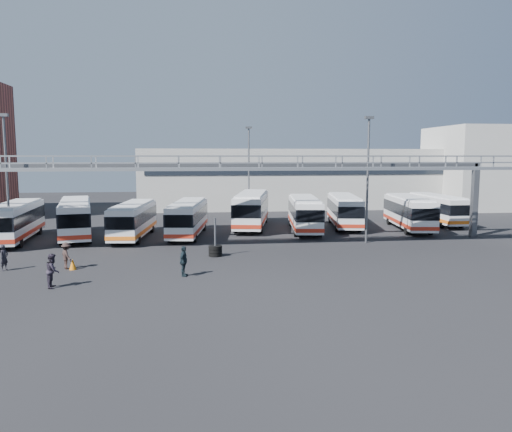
{
  "coord_description": "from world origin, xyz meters",
  "views": [
    {
      "loc": [
        -1.93,
        -31.87,
        7.02
      ],
      "look_at": [
        2.79,
        6.0,
        2.46
      ],
      "focal_mm": 35.0,
      "sensor_mm": 36.0,
      "label": 1
    }
  ],
  "objects": [
    {
      "name": "cone_right",
      "position": [
        -9.51,
        -0.18,
        0.35
      ],
      "size": [
        0.49,
        0.49,
        0.69
      ],
      "primitive_type": "cone",
      "rotation": [
        0.0,
        0.0,
        0.12
      ],
      "color": "orange",
      "rests_on": "ground"
    },
    {
      "name": "light_pole_left",
      "position": [
        -16.0,
        8.0,
        5.73
      ],
      "size": [
        0.7,
        0.35,
        10.21
      ],
      "color": "#4C4F54",
      "rests_on": "ground"
    },
    {
      "name": "bus_8",
      "position": [
        18.64,
        13.77,
        1.77
      ],
      "size": [
        3.98,
        10.78,
        3.2
      ],
      "rotation": [
        0.0,
        0.0,
        -0.15
      ],
      "color": "silver",
      "rests_on": "ground"
    },
    {
      "name": "gantry",
      "position": [
        0.0,
        5.87,
        5.51
      ],
      "size": [
        51.4,
        5.15,
        7.1
      ],
      "color": "#94989D",
      "rests_on": "ground"
    },
    {
      "name": "bus_2",
      "position": [
        -12.17,
        12.6,
        1.82
      ],
      "size": [
        4.64,
        11.11,
        3.29
      ],
      "rotation": [
        0.0,
        0.0,
        0.2
      ],
      "color": "silver",
      "rests_on": "ground"
    },
    {
      "name": "bus_7",
      "position": [
        12.94,
        16.14,
        1.75
      ],
      "size": [
        4.18,
        10.69,
        3.17
      ],
      "rotation": [
        0.0,
        0.0,
        -0.17
      ],
      "color": "silver",
      "rests_on": "ground"
    },
    {
      "name": "light_pole_mid",
      "position": [
        12.0,
        7.0,
        5.73
      ],
      "size": [
        0.7,
        0.35,
        10.21
      ],
      "color": "#4C4F54",
      "rests_on": "ground"
    },
    {
      "name": "bus_5",
      "position": [
        3.7,
        16.76,
        1.93
      ],
      "size": [
        4.9,
        11.76,
        3.48
      ],
      "rotation": [
        0.0,
        0.0,
        -0.2
      ],
      "color": "silver",
      "rests_on": "ground"
    },
    {
      "name": "pedestrian_d",
      "position": [
        -2.6,
        -2.8,
        0.9
      ],
      "size": [
        0.75,
        1.14,
        1.81
      ],
      "primitive_type": "imported",
      "rotation": [
        0.0,
        0.0,
        1.26
      ],
      "color": "black",
      "rests_on": "ground"
    },
    {
      "name": "pedestrian_a",
      "position": [
        -13.65,
        0.09,
        0.81
      ],
      "size": [
        0.58,
        0.69,
        1.62
      ],
      "primitive_type": "imported",
      "rotation": [
        0.0,
        0.0,
        1.18
      ],
      "color": "black",
      "rests_on": "ground"
    },
    {
      "name": "warehouse",
      "position": [
        12.0,
        38.0,
        4.0
      ],
      "size": [
        42.0,
        14.0,
        8.0
      ],
      "primitive_type": "cube",
      "color": "#9E9E99",
      "rests_on": "ground"
    },
    {
      "name": "bus_3",
      "position": [
        -7.17,
        11.8,
        1.68
      ],
      "size": [
        3.23,
        10.15,
        3.03
      ],
      "rotation": [
        0.0,
        0.0,
        -0.09
      ],
      "color": "silver",
      "rests_on": "ground"
    },
    {
      "name": "bus_1",
      "position": [
        -16.66,
        11.26,
        1.78
      ],
      "size": [
        3.25,
        10.73,
        3.21
      ],
      "rotation": [
        0.0,
        0.0,
        0.08
      ],
      "color": "silver",
      "rests_on": "ground"
    },
    {
      "name": "pedestrian_b",
      "position": [
        -9.54,
        -4.45,
        0.92
      ],
      "size": [
        0.75,
        0.94,
        1.85
      ],
      "primitive_type": "imported",
      "rotation": [
        0.0,
        0.0,
        1.63
      ],
      "color": "#26202C",
      "rests_on": "ground"
    },
    {
      "name": "bus_4",
      "position": [
        -2.5,
        12.25,
        1.71
      ],
      "size": [
        3.72,
        10.42,
        3.09
      ],
      "rotation": [
        0.0,
        0.0,
        -0.14
      ],
      "color": "silver",
      "rests_on": "ground"
    },
    {
      "name": "bus_9",
      "position": [
        23.26,
        17.28,
        1.68
      ],
      "size": [
        2.44,
        10.03,
        3.04
      ],
      "rotation": [
        0.0,
        0.0,
        -0.01
      ],
      "color": "silver",
      "rests_on": "ground"
    },
    {
      "name": "light_pole_back",
      "position": [
        4.0,
        22.0,
        5.73
      ],
      "size": [
        0.7,
        0.35,
        10.21
      ],
      "color": "#4C4F54",
      "rests_on": "ground"
    },
    {
      "name": "ground",
      "position": [
        0.0,
        0.0,
        0.0
      ],
      "size": [
        140.0,
        140.0,
        0.0
      ],
      "primitive_type": "plane",
      "color": "black",
      "rests_on": "ground"
    },
    {
      "name": "pedestrian_c",
      "position": [
        -9.93,
        0.07,
        0.84
      ],
      "size": [
        1.14,
        1.25,
        1.68
      ],
      "primitive_type": "imported",
      "rotation": [
        0.0,
        0.0,
        2.18
      ],
      "color": "black",
      "rests_on": "ground"
    },
    {
      "name": "tire_stack",
      "position": [
        -0.5,
        2.96,
        0.46
      ],
      "size": [
        0.96,
        0.96,
        2.74
      ],
      "color": "black",
      "rests_on": "ground"
    },
    {
      "name": "bus_6",
      "position": [
        8.39,
        13.9,
        1.77
      ],
      "size": [
        3.78,
        10.76,
        3.2
      ],
      "rotation": [
        0.0,
        0.0,
        -0.13
      ],
      "color": "silver",
      "rests_on": "ground"
    },
    {
      "name": "building_right",
      "position": [
        38.0,
        32.0,
        5.5
      ],
      "size": [
        14.0,
        12.0,
        11.0
      ],
      "primitive_type": "cube",
      "color": "#B2B2AD",
      "rests_on": "ground"
    }
  ]
}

